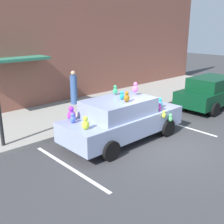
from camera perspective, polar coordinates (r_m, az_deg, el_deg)
name	(u,v)px	position (r m, az deg, el deg)	size (l,w,h in m)	color
ground_plane	(164,146)	(9.72, 10.72, -6.95)	(60.00, 60.00, 0.00)	#38383A
sidewalk	(78,112)	(13.06, -7.04, -0.02)	(24.00, 4.00, 0.15)	gray
storefront_building	(49,42)	(14.27, -12.83, 13.93)	(24.00, 1.25, 6.40)	brown
parking_stripe_front	(176,124)	(11.88, 13.08, -2.50)	(0.12, 3.60, 0.01)	silver
parking_stripe_rear	(69,167)	(8.34, -8.80, -11.13)	(0.12, 3.60, 0.01)	silver
plush_covered_car	(122,119)	(9.80, 2.12, -1.40)	(4.63, 2.03, 2.02)	#8F9BBF
parked_sedan_behind	(212,92)	(14.70, 19.85, 3.92)	(4.32, 1.95, 1.54)	#0A381E
teddy_bear_on_sidewalk	(81,112)	(11.48, -6.36, -0.08)	(0.43, 0.36, 0.82)	beige
pedestrian_near_shopfront	(74,89)	(14.01, -7.86, 4.77)	(0.34, 0.34, 1.68)	#34528C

